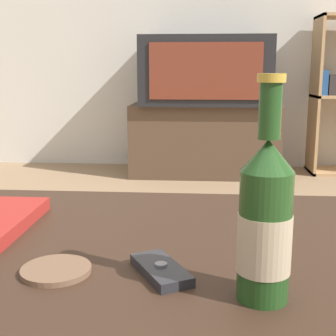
% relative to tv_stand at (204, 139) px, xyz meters
% --- Properties ---
extents(coffee_table, '(1.12, 0.79, 0.47)m').
position_rel_tv_stand_xyz_m(coffee_table, '(-0.15, -2.71, 0.15)').
color(coffee_table, '#332116').
rests_on(coffee_table, ground_plane).
extents(tv_stand, '(1.04, 0.49, 0.50)m').
position_rel_tv_stand_xyz_m(tv_stand, '(0.00, 0.00, 0.00)').
color(tv_stand, '#4C3828').
rests_on(tv_stand, ground_plane).
extents(television, '(0.88, 0.59, 0.46)m').
position_rel_tv_stand_xyz_m(television, '(0.00, -0.00, 0.48)').
color(television, black).
rests_on(television, tv_stand).
extents(beer_bottle, '(0.07, 0.07, 0.27)m').
position_rel_tv_stand_xyz_m(beer_bottle, '(0.07, -2.81, 0.32)').
color(beer_bottle, '#1E4219').
rests_on(beer_bottle, coffee_table).
extents(cell_phone, '(0.10, 0.12, 0.02)m').
position_rel_tv_stand_xyz_m(cell_phone, '(-0.06, -2.75, 0.22)').
color(cell_phone, '#232328').
rests_on(cell_phone, coffee_table).
extents(coaster, '(0.10, 0.10, 0.01)m').
position_rel_tv_stand_xyz_m(coaster, '(-0.21, -2.75, 0.22)').
color(coaster, brown).
rests_on(coaster, coffee_table).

